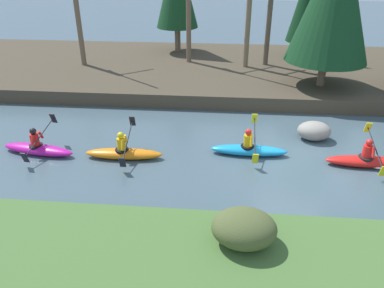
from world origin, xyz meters
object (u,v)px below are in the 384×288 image
(kayaker_lead, at_px, (370,161))
(kayaker_trailing, at_px, (124,152))
(kayaker_middle, at_px, (249,149))
(boulder_midstream, at_px, (314,131))
(kayaker_far_back, at_px, (38,148))

(kayaker_lead, distance_m, kayaker_trailing, 8.41)
(kayaker_trailing, bearing_deg, kayaker_lead, -0.54)
(kayaker_middle, distance_m, boulder_midstream, 2.91)
(kayaker_trailing, xyz_separation_m, kayaker_far_back, (-3.14, 0.03, 0.00))
(kayaker_trailing, bearing_deg, kayaker_middle, 6.44)
(kayaker_lead, xyz_separation_m, kayaker_middle, (-4.03, 0.44, 0.02))
(kayaker_middle, xyz_separation_m, boulder_midstream, (2.52, 1.44, 0.14))
(kayaker_lead, height_order, kayaker_trailing, same)
(kayaker_lead, xyz_separation_m, kayaker_trailing, (-8.41, -0.21, 0.02))
(kayaker_middle, distance_m, kayaker_trailing, 4.43)
(kayaker_lead, relative_size, kayaker_trailing, 1.00)
(kayaker_middle, height_order, kayaker_trailing, same)
(kayaker_trailing, relative_size, kayaker_far_back, 0.99)
(kayaker_lead, bearing_deg, boulder_midstream, 128.85)
(kayaker_lead, relative_size, kayaker_middle, 1.00)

